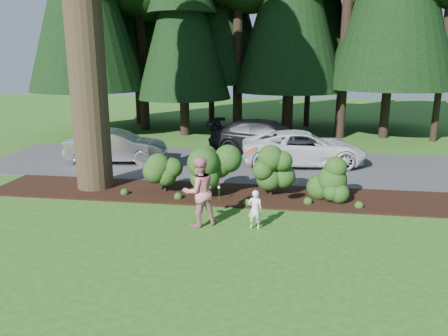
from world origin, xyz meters
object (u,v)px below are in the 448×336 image
(car_silver_wagon, at_px, (116,146))
(car_dark_suv, at_px, (267,137))
(child, at_px, (255,209))
(car_white_suv, at_px, (304,148))
(adult, at_px, (199,192))
(frisbee, at_px, (250,152))

(car_silver_wagon, bearing_deg, car_dark_suv, -74.82)
(car_silver_wagon, bearing_deg, child, -142.86)
(car_white_suv, relative_size, child, 4.80)
(adult, xyz_separation_m, frisbee, (1.35, 0.20, 1.09))
(car_silver_wagon, xyz_separation_m, adult, (5.06, -6.65, 0.23))
(car_dark_suv, bearing_deg, car_silver_wagon, 122.17)
(car_dark_suv, bearing_deg, child, -169.33)
(child, bearing_deg, car_dark_suv, -85.97)
(car_dark_suv, xyz_separation_m, child, (0.19, -9.36, -0.28))
(car_white_suv, relative_size, frisbee, 10.94)
(car_dark_suv, xyz_separation_m, frisbee, (0.01, -9.12, 1.23))
(frisbee, bearing_deg, car_white_suv, 76.94)
(car_white_suv, bearing_deg, frisbee, 159.09)
(car_silver_wagon, height_order, adult, adult)
(car_silver_wagon, distance_m, adult, 8.36)
(child, xyz_separation_m, adult, (-1.54, 0.03, 0.42))
(car_white_suv, bearing_deg, adult, 149.90)
(child, height_order, adult, adult)
(car_white_suv, xyz_separation_m, child, (-1.48, -7.41, -0.21))
(car_white_suv, bearing_deg, car_dark_suv, 33.00)
(car_dark_suv, height_order, frisbee, frisbee)
(adult, bearing_deg, child, 144.99)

